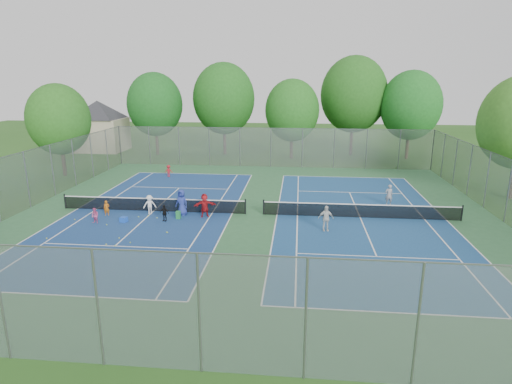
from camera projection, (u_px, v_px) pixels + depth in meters
ground at (255, 214)px, 28.81m from camera, size 120.00×120.00×0.00m
court_pad at (255, 214)px, 28.81m from camera, size 32.00×32.00×0.01m
court_left at (154, 211)px, 29.49m from camera, size 10.97×23.77×0.01m
court_right at (360, 218)px, 28.12m from camera, size 10.97×23.77×0.01m
net_left at (153, 205)px, 29.37m from camera, size 12.87×0.10×0.91m
net_right at (361, 211)px, 28.01m from camera, size 12.87×0.10×0.91m
fence_north at (271, 148)px, 43.67m from camera, size 32.00×0.10×4.00m
fence_south at (199, 314)px, 12.92m from camera, size 32.00×0.10×4.00m
fence_west at (27, 180)px, 29.85m from camera, size 0.10×32.00×4.00m
fence_east at (508, 192)px, 26.73m from camera, size 0.10×32.00×4.00m
house at (98, 117)px, 52.93m from camera, size 11.03×11.03×7.30m
tree_nw at (155, 104)px, 49.79m from camera, size 6.40×6.40×9.58m
tree_nl at (224, 99)px, 49.80m from camera, size 7.20×7.20×10.69m
tree_nc at (292, 110)px, 47.40m from camera, size 6.00×6.00×8.85m
tree_nr at (354, 94)px, 49.17m from camera, size 7.60×7.60×11.42m
tree_ne at (411, 105)px, 46.94m from camera, size 6.60×6.60×9.77m
tree_side_w at (59, 119)px, 38.91m from camera, size 5.60×5.60×8.47m
ball_crate at (124, 220)px, 27.25m from camera, size 0.47×0.47×0.33m
ball_hopper at (178, 215)px, 27.84m from camera, size 0.28×0.28×0.52m
student_a at (107, 208)px, 28.42m from camera, size 0.44×0.35×1.03m
student_b at (95, 216)px, 26.93m from camera, size 0.57×0.50×1.00m
student_c at (150, 205)px, 28.75m from camera, size 0.96×0.74×1.31m
student_d at (164, 213)px, 27.32m from camera, size 0.70×0.45×1.11m
student_e at (182, 202)px, 28.48m from camera, size 0.98×0.78×1.75m
student_f at (205, 205)px, 28.11m from camera, size 1.54×0.95×1.58m
child_far_baseline at (169, 171)px, 39.54m from camera, size 0.77×0.49×1.13m
instructor at (389, 195)px, 30.74m from camera, size 0.59×0.42×1.53m
teen_court_b at (326, 218)px, 25.55m from camera, size 0.95×0.47×1.57m
tennis_ball_0 at (148, 216)px, 28.42m from camera, size 0.07×0.07×0.07m
tennis_ball_1 at (167, 233)px, 25.33m from camera, size 0.07×0.07×0.07m
tennis_ball_2 at (157, 218)px, 27.95m from camera, size 0.07×0.07×0.07m
tennis_ball_3 at (106, 245)px, 23.51m from camera, size 0.07×0.07×0.07m
tennis_ball_4 at (75, 220)px, 27.61m from camera, size 0.07×0.07×0.07m
tennis_ball_5 at (167, 232)px, 25.36m from camera, size 0.07×0.07×0.07m
tennis_ball_6 at (130, 243)px, 23.78m from camera, size 0.07×0.07×0.07m
tennis_ball_7 at (115, 246)px, 23.31m from camera, size 0.07×0.07×0.07m
tennis_ball_8 at (107, 225)px, 26.66m from camera, size 0.07×0.07×0.07m
tennis_ball_9 at (119, 238)px, 24.45m from camera, size 0.07×0.07×0.07m
tennis_ball_10 at (47, 239)px, 24.39m from camera, size 0.07×0.07×0.07m
tennis_ball_11 at (139, 217)px, 28.18m from camera, size 0.07×0.07×0.07m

